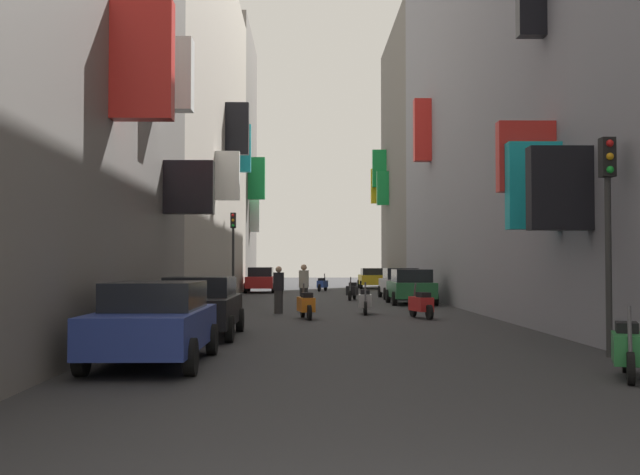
% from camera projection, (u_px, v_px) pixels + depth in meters
% --- Properties ---
extents(ground_plane, '(140.00, 140.00, 0.00)m').
position_uv_depth(ground_plane, '(331.00, 306.00, 33.53)').
color(ground_plane, '#2D2D30').
extents(building_left_mid_a, '(7.14, 26.31, 17.23)m').
position_uv_depth(building_left_mid_a, '(164.00, 124.00, 38.88)').
color(building_left_mid_a, '#B2A899').
rests_on(building_left_mid_a, ground).
extents(building_left_mid_b, '(7.14, 11.63, 18.52)m').
position_uv_depth(building_left_mid_b, '(211.00, 161.00, 57.85)').
color(building_left_mid_b, slate).
rests_on(building_left_mid_b, ground).
extents(building_right_mid_a, '(7.40, 29.67, 18.45)m').
position_uv_depth(building_right_mid_a, '(522.00, 86.00, 33.40)').
color(building_right_mid_a, gray).
rests_on(building_right_mid_a, ground).
extents(building_right_mid_b, '(7.10, 15.74, 18.35)m').
position_uv_depth(building_right_mid_b, '(434.00, 159.00, 56.10)').
color(building_right_mid_b, slate).
rests_on(building_right_mid_b, ground).
extents(parked_car_green, '(1.92, 3.97, 1.52)m').
position_uv_depth(parked_car_green, '(411.00, 286.00, 34.77)').
color(parked_car_green, '#236638').
rests_on(parked_car_green, ground).
extents(parked_car_blue, '(1.88, 4.33, 1.44)m').
position_uv_depth(parked_car_blue, '(154.00, 321.00, 13.93)').
color(parked_car_blue, navy).
rests_on(parked_car_blue, ground).
extents(parked_car_red, '(1.83, 4.29, 1.56)m').
position_uv_depth(parked_car_red, '(261.00, 279.00, 49.28)').
color(parked_car_red, '#B21E1E').
rests_on(parked_car_red, ground).
extents(parked_car_silver, '(1.93, 4.43, 1.55)m').
position_uv_depth(parked_car_silver, '(400.00, 283.00, 40.53)').
color(parked_car_silver, '#B7B7BC').
rests_on(parked_car_silver, ground).
extents(parked_car_black, '(1.89, 4.37, 1.45)m').
position_uv_depth(parked_car_black, '(200.00, 305.00, 19.25)').
color(parked_car_black, black).
rests_on(parked_car_black, ground).
extents(parked_car_yellow, '(2.01, 4.04, 1.46)m').
position_uv_depth(parked_car_yellow, '(373.00, 278.00, 56.88)').
color(parked_car_yellow, gold).
rests_on(parked_car_yellow, ground).
extents(scooter_black, '(0.67, 1.84, 1.13)m').
position_uv_depth(scooter_black, '(352.00, 291.00, 38.84)').
color(scooter_black, black).
rests_on(scooter_black, ground).
extents(scooter_orange, '(0.60, 1.92, 1.13)m').
position_uv_depth(scooter_orange, '(306.00, 304.00, 25.42)').
color(scooter_orange, orange).
rests_on(scooter_orange, ground).
extents(scooter_silver, '(0.50, 1.81, 1.13)m').
position_uv_depth(scooter_silver, '(365.00, 301.00, 27.82)').
color(scooter_silver, '#ADADB2').
rests_on(scooter_silver, ground).
extents(scooter_red, '(0.68, 1.94, 1.13)m').
position_uv_depth(scooter_red, '(421.00, 304.00, 25.64)').
color(scooter_red, red).
rests_on(scooter_red, ground).
extents(scooter_blue, '(0.77, 1.90, 1.13)m').
position_uv_depth(scooter_blue, '(322.00, 284.00, 51.47)').
color(scooter_blue, '#2D4CAD').
rests_on(scooter_blue, ground).
extents(scooter_green, '(0.78, 1.79, 1.13)m').
position_uv_depth(scooter_green, '(628.00, 348.00, 12.20)').
color(scooter_green, '#287F3D').
rests_on(scooter_green, ground).
extents(pedestrian_crossing, '(0.52, 0.52, 1.67)m').
position_uv_depth(pedestrian_crossing, '(279.00, 290.00, 28.27)').
color(pedestrian_crossing, '#2F2F2F').
rests_on(pedestrian_crossing, ground).
extents(pedestrian_near_left, '(0.42, 0.42, 1.74)m').
position_uv_depth(pedestrian_near_left, '(304.00, 287.00, 30.32)').
color(pedestrian_near_left, '#282828').
rests_on(pedestrian_near_left, ground).
extents(traffic_light_near_corner, '(0.26, 0.34, 4.16)m').
position_uv_depth(traffic_light_near_corner, '(608.00, 207.00, 15.06)').
color(traffic_light_near_corner, '#2D2D2D').
rests_on(traffic_light_near_corner, ground).
extents(traffic_light_far_corner, '(0.26, 0.34, 4.25)m').
position_uv_depth(traffic_light_far_corner, '(233.00, 241.00, 38.56)').
color(traffic_light_far_corner, '#2D2D2D').
rests_on(traffic_light_far_corner, ground).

